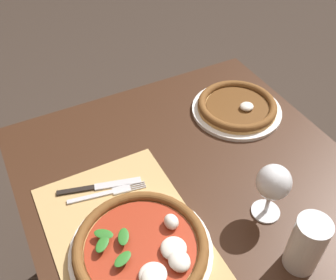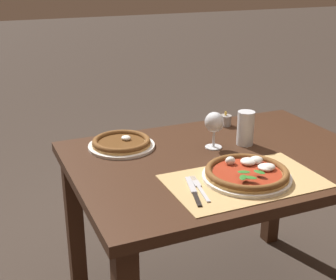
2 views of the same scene
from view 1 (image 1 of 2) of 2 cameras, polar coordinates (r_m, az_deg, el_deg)
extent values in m
cube|color=#382114|center=(0.98, 8.60, -12.78)|extent=(1.20, 0.86, 0.04)
cube|color=#382114|center=(1.51, -17.07, -10.26)|extent=(0.07, 0.07, 0.70)
cube|color=#382114|center=(1.68, 7.71, -1.13)|extent=(0.07, 0.07, 0.70)
cube|color=tan|center=(0.92, -5.05, -15.59)|extent=(0.55, 0.33, 0.00)
cylinder|color=white|center=(0.90, -3.92, -15.80)|extent=(0.32, 0.32, 0.01)
cylinder|color=tan|center=(0.89, -3.95, -15.45)|extent=(0.30, 0.30, 0.01)
torus|color=brown|center=(0.89, -3.98, -15.12)|extent=(0.30, 0.30, 0.02)
cylinder|color=maroon|center=(0.89, -3.97, -15.23)|extent=(0.25, 0.25, 0.00)
ellipsoid|color=silver|center=(0.87, 0.82, -15.45)|extent=(0.06, 0.06, 0.03)
ellipsoid|color=silver|center=(0.90, 0.48, -11.77)|extent=(0.04, 0.03, 0.03)
ellipsoid|color=silver|center=(0.86, 1.64, -17.10)|extent=(0.05, 0.05, 0.03)
ellipsoid|color=silver|center=(0.84, -2.28, -19.44)|extent=(0.05, 0.05, 0.02)
ellipsoid|color=silver|center=(0.85, -2.21, -18.97)|extent=(0.06, 0.06, 0.02)
ellipsoid|color=#286B23|center=(0.89, -9.33, -13.30)|extent=(0.05, 0.05, 0.00)
ellipsoid|color=#286B23|center=(0.88, -9.50, -14.65)|extent=(0.05, 0.05, 0.00)
ellipsoid|color=#286B23|center=(0.86, -6.59, -16.78)|extent=(0.04, 0.05, 0.00)
ellipsoid|color=#286B23|center=(0.88, -6.48, -13.75)|extent=(0.05, 0.04, 0.00)
cylinder|color=white|center=(1.25, 9.90, 4.31)|extent=(0.28, 0.28, 0.01)
cylinder|color=tan|center=(1.24, 9.96, 4.70)|extent=(0.24, 0.24, 0.01)
torus|color=brown|center=(1.24, 10.01, 5.05)|extent=(0.24, 0.24, 0.02)
cylinder|color=brown|center=(1.24, 10.00, 4.93)|extent=(0.19, 0.19, 0.00)
ellipsoid|color=silver|center=(1.23, 11.35, 4.78)|extent=(0.04, 0.04, 0.02)
cylinder|color=silver|center=(1.00, 13.95, -10.03)|extent=(0.07, 0.07, 0.00)
cylinder|color=silver|center=(0.97, 14.30, -8.80)|extent=(0.01, 0.01, 0.06)
ellipsoid|color=silver|center=(0.91, 15.11, -5.92)|extent=(0.08, 0.08, 0.08)
ellipsoid|color=#C17019|center=(0.92, 14.99, -6.33)|extent=(0.07, 0.07, 0.05)
cylinder|color=silver|center=(0.88, 19.47, -14.09)|extent=(0.07, 0.07, 0.15)
cylinder|color=black|center=(0.90, 19.25, -14.60)|extent=(0.07, 0.07, 0.12)
cylinder|color=silver|center=(0.84, 20.29, -12.19)|extent=(0.07, 0.07, 0.02)
cube|color=#B7B7BC|center=(1.01, -11.23, -8.12)|extent=(0.03, 0.12, 0.00)
cube|color=#B7B7BC|center=(1.01, -6.76, -7.17)|extent=(0.03, 0.05, 0.00)
cylinder|color=#B7B7BC|center=(1.01, -4.28, -7.02)|extent=(0.01, 0.04, 0.00)
cylinder|color=#B7B7BC|center=(1.01, -4.37, -6.77)|extent=(0.01, 0.04, 0.00)
cylinder|color=#B7B7BC|center=(1.02, -4.45, -6.52)|extent=(0.01, 0.04, 0.00)
cylinder|color=#B7B7BC|center=(1.02, -4.53, -6.27)|extent=(0.01, 0.04, 0.00)
cube|color=black|center=(1.03, -13.25, -7.15)|extent=(0.04, 0.10, 0.01)
cube|color=#B7B7BC|center=(1.03, -7.28, -6.30)|extent=(0.05, 0.12, 0.00)
camera|label=2|loc=(1.71, -72.52, 13.24)|focal=50.00mm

